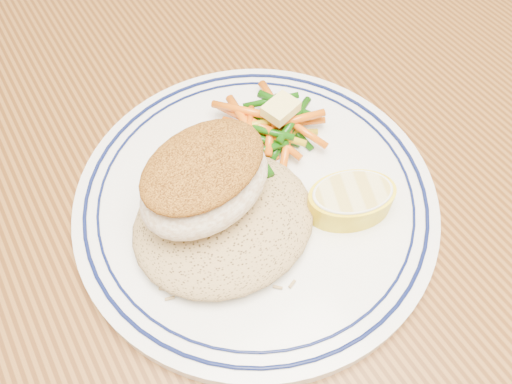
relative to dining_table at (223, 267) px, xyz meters
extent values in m
cube|color=#542D10|center=(0.00, 0.00, 0.08)|extent=(1.50, 0.90, 0.04)
cylinder|color=#542D10|center=(0.68, 0.38, -0.30)|extent=(0.07, 0.07, 0.71)
cylinder|color=white|center=(0.04, -0.01, 0.10)|extent=(0.30, 0.30, 0.01)
torus|color=#0A113F|center=(0.04, -0.01, 0.11)|extent=(0.28, 0.28, 0.00)
torus|color=#0A113F|center=(0.04, -0.01, 0.11)|extent=(0.26, 0.26, 0.00)
ellipsoid|color=#A08150|center=(0.00, -0.02, 0.13)|extent=(0.14, 0.13, 0.03)
ellipsoid|color=white|center=(-0.01, 0.00, 0.15)|extent=(0.12, 0.10, 0.05)
ellipsoid|color=#9B5C19|center=(-0.01, 0.00, 0.18)|extent=(0.11, 0.09, 0.02)
cylinder|color=#114909|center=(0.08, 0.04, 0.12)|extent=(0.04, 0.05, 0.01)
cylinder|color=#DF5C0B|center=(0.07, 0.04, 0.12)|extent=(0.01, 0.06, 0.01)
cylinder|color=#B89913|center=(0.09, 0.03, 0.12)|extent=(0.06, 0.03, 0.01)
cylinder|color=#114909|center=(0.10, 0.04, 0.12)|extent=(0.01, 0.06, 0.01)
cylinder|color=#114909|center=(0.08, 0.02, 0.12)|extent=(0.05, 0.03, 0.01)
cylinder|color=#DF5C0B|center=(0.07, 0.05, 0.12)|extent=(0.05, 0.04, 0.01)
cylinder|color=#114909|center=(0.08, 0.06, 0.12)|extent=(0.05, 0.04, 0.01)
cylinder|color=#114909|center=(0.09, 0.05, 0.12)|extent=(0.05, 0.02, 0.01)
cylinder|color=#DF5C0B|center=(0.08, 0.02, 0.12)|extent=(0.04, 0.05, 0.01)
cylinder|color=#DF5C0B|center=(0.10, 0.04, 0.12)|extent=(0.05, 0.03, 0.01)
cylinder|color=#114909|center=(0.06, 0.04, 0.12)|extent=(0.06, 0.02, 0.01)
cylinder|color=#DF5C0B|center=(0.10, 0.06, 0.12)|extent=(0.02, 0.06, 0.01)
cylinder|color=#114909|center=(0.06, 0.02, 0.12)|extent=(0.05, 0.02, 0.01)
cylinder|color=#DF5C0B|center=(0.08, 0.02, 0.12)|extent=(0.02, 0.05, 0.01)
cylinder|color=#114909|center=(0.06, 0.04, 0.12)|extent=(0.04, 0.05, 0.01)
cylinder|color=#DF5C0B|center=(0.10, 0.02, 0.13)|extent=(0.02, 0.05, 0.01)
cylinder|color=#DF5C0B|center=(0.08, 0.04, 0.13)|extent=(0.04, 0.05, 0.01)
cylinder|color=#B89913|center=(0.08, 0.03, 0.13)|extent=(0.03, 0.05, 0.01)
cylinder|color=#DF5C0B|center=(0.06, 0.05, 0.13)|extent=(0.03, 0.04, 0.01)
cylinder|color=#114909|center=(0.10, 0.05, 0.13)|extent=(0.03, 0.05, 0.01)
cylinder|color=#DF5C0B|center=(0.06, 0.06, 0.13)|extent=(0.03, 0.06, 0.02)
cylinder|color=#114909|center=(0.09, 0.06, 0.13)|extent=(0.05, 0.03, 0.01)
cylinder|color=#DF5C0B|center=(0.06, 0.06, 0.13)|extent=(0.01, 0.06, 0.01)
cylinder|color=#B89913|center=(0.06, 0.05, 0.13)|extent=(0.05, 0.02, 0.01)
cylinder|color=#114909|center=(0.10, 0.03, 0.13)|extent=(0.05, 0.03, 0.01)
cylinder|color=#114909|center=(0.05, 0.02, 0.13)|extent=(0.01, 0.06, 0.01)
cylinder|color=#114909|center=(0.07, 0.03, 0.13)|extent=(0.03, 0.04, 0.01)
cylinder|color=#DF5C0B|center=(0.06, 0.06, 0.13)|extent=(0.04, 0.05, 0.01)
cylinder|color=#DF5C0B|center=(0.06, 0.04, 0.13)|extent=(0.03, 0.04, 0.01)
cylinder|color=#DF5C0B|center=(0.10, 0.03, 0.13)|extent=(0.05, 0.02, 0.01)
cube|color=#F3E077|center=(0.09, 0.04, 0.15)|extent=(0.03, 0.03, 0.01)
torus|color=white|center=(0.09, -0.06, 0.14)|extent=(0.08, 0.08, 0.00)
camera|label=1|loc=(-0.08, -0.20, 0.46)|focal=35.00mm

